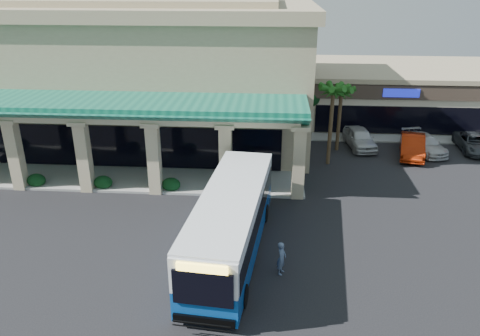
# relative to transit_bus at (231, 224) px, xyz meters

# --- Properties ---
(ground) EXTENTS (110.00, 110.00, 0.00)m
(ground) POSITION_rel_transit_bus_xyz_m (-2.46, 1.48, -1.68)
(ground) COLOR black
(main_building) EXTENTS (30.80, 14.80, 11.35)m
(main_building) POSITION_rel_transit_bus_xyz_m (-10.46, 17.48, 4.00)
(main_building) COLOR tan
(main_building) RESTS_ON ground
(arcade) EXTENTS (30.00, 6.20, 5.70)m
(arcade) POSITION_rel_transit_bus_xyz_m (-10.46, 8.28, 1.17)
(arcade) COLOR #0F5F4B
(arcade) RESTS_ON ground
(strip_mall) EXTENTS (22.50, 12.50, 4.90)m
(strip_mall) POSITION_rel_transit_bus_xyz_m (15.54, 25.48, 0.77)
(strip_mall) COLOR beige
(strip_mall) RESTS_ON ground
(palm_0) EXTENTS (2.40, 2.40, 6.60)m
(palm_0) POSITION_rel_transit_bus_xyz_m (6.04, 12.48, 1.62)
(palm_0) COLOR #1C5717
(palm_0) RESTS_ON ground
(palm_1) EXTENTS (2.40, 2.40, 5.80)m
(palm_1) POSITION_rel_transit_bus_xyz_m (7.04, 15.48, 1.22)
(palm_1) COLOR #1C5717
(palm_1) RESTS_ON ground
(broadleaf_tree) EXTENTS (2.60, 2.60, 4.81)m
(broadleaf_tree) POSITION_rel_transit_bus_xyz_m (5.04, 20.48, 0.73)
(broadleaf_tree) COLOR black
(broadleaf_tree) RESTS_ON ground
(transit_bus) EXTENTS (3.95, 12.22, 3.35)m
(transit_bus) POSITION_rel_transit_bus_xyz_m (0.00, 0.00, 0.00)
(transit_bus) COLOR #0D49A3
(transit_bus) RESTS_ON ground
(pedestrian) EXTENTS (0.55, 0.69, 1.64)m
(pedestrian) POSITION_rel_transit_bus_xyz_m (2.48, -1.54, -0.85)
(pedestrian) COLOR slate
(pedestrian) RESTS_ON ground
(car_silver) EXTENTS (2.51, 4.89, 1.59)m
(car_silver) POSITION_rel_transit_bus_xyz_m (8.91, 16.20, -0.88)
(car_silver) COLOR silver
(car_silver) RESTS_ON ground
(car_white) EXTENTS (2.79, 5.19, 1.62)m
(car_white) POSITION_rel_transit_bus_xyz_m (12.62, 14.55, -0.87)
(car_white) COLOR #9F2408
(car_white) RESTS_ON ground
(car_red) EXTENTS (3.06, 5.02, 1.36)m
(car_red) POSITION_rel_transit_bus_xyz_m (13.86, 15.53, -1.00)
(car_red) COLOR #B7B7B7
(car_red) RESTS_ON ground
(car_gray) EXTENTS (2.43, 4.88, 1.33)m
(car_gray) POSITION_rel_transit_bus_xyz_m (17.82, 16.03, -1.01)
(car_gray) COLOR #3A4046
(car_gray) RESTS_ON ground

